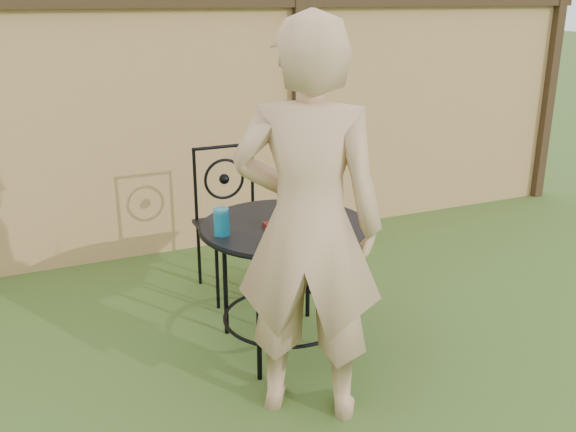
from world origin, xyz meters
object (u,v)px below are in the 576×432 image
object	(u,v)px
patio_chair	(233,217)
salad_plate	(296,228)
patio_table	(286,249)
diner	(308,227)

from	to	relation	value
patio_chair	salad_plate	bearing A→B (deg)	-88.84
patio_table	salad_plate	distance (m)	0.19
patio_chair	diner	bearing A→B (deg)	-95.39
diner	salad_plate	distance (m)	0.51
patio_table	diner	size ratio (longest dim) A/B	0.51
salad_plate	diner	bearing A→B (deg)	-108.55
diner	patio_chair	bearing A→B (deg)	-62.96
patio_table	patio_chair	size ratio (longest dim) A/B	0.97
patio_table	diner	distance (m)	0.67
patio_table	salad_plate	bearing A→B (deg)	-83.73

